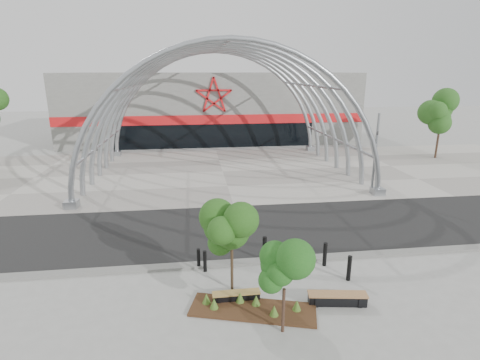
{
  "coord_description": "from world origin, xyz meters",
  "views": [
    {
      "loc": [
        -2.42,
        -14.91,
        8.15
      ],
      "look_at": [
        0.0,
        4.0,
        2.6
      ],
      "focal_mm": 28.0,
      "sensor_mm": 36.0,
      "label": 1
    }
  ],
  "objects_px": {
    "signal_pole": "(375,153)",
    "bench_0": "(236,297)",
    "street_tree_0": "(232,229)",
    "street_tree_1": "(285,271)",
    "bench_1": "(337,299)",
    "bollard_2": "(265,249)"
  },
  "relations": [
    {
      "from": "signal_pole",
      "to": "street_tree_0",
      "type": "relative_size",
      "value": 1.59
    },
    {
      "from": "street_tree_0",
      "to": "street_tree_1",
      "type": "height_order",
      "value": "street_tree_0"
    },
    {
      "from": "signal_pole",
      "to": "bench_1",
      "type": "bearing_deg",
      "value": -120.81
    },
    {
      "from": "bench_0",
      "to": "bench_1",
      "type": "relative_size",
      "value": 0.82
    },
    {
      "from": "bench_1",
      "to": "bollard_2",
      "type": "relative_size",
      "value": 1.9
    },
    {
      "from": "signal_pole",
      "to": "bollard_2",
      "type": "distance_m",
      "value": 12.59
    },
    {
      "from": "street_tree_0",
      "to": "bench_1",
      "type": "height_order",
      "value": "street_tree_0"
    },
    {
      "from": "street_tree_0",
      "to": "bench_1",
      "type": "distance_m",
      "value": 4.58
    },
    {
      "from": "street_tree_0",
      "to": "bench_0",
      "type": "xyz_separation_m",
      "value": [
        0.07,
        -0.82,
        -2.33
      ]
    },
    {
      "from": "signal_pole",
      "to": "street_tree_1",
      "type": "distance_m",
      "value": 16.17
    },
    {
      "from": "street_tree_0",
      "to": "bench_0",
      "type": "relative_size",
      "value": 1.97
    },
    {
      "from": "signal_pole",
      "to": "street_tree_1",
      "type": "bearing_deg",
      "value": -125.68
    },
    {
      "from": "bench_0",
      "to": "bollard_2",
      "type": "distance_m",
      "value": 3.34
    },
    {
      "from": "bollard_2",
      "to": "signal_pole",
      "type": "bearing_deg",
      "value": 42.55
    },
    {
      "from": "signal_pole",
      "to": "bench_0",
      "type": "relative_size",
      "value": 3.13
    },
    {
      "from": "bollard_2",
      "to": "street_tree_0",
      "type": "bearing_deg",
      "value": -128.94
    },
    {
      "from": "signal_pole",
      "to": "bollard_2",
      "type": "height_order",
      "value": "signal_pole"
    },
    {
      "from": "signal_pole",
      "to": "bench_1",
      "type": "distance_m",
      "value": 14.15
    },
    {
      "from": "signal_pole",
      "to": "bench_0",
      "type": "distance_m",
      "value": 15.79
    },
    {
      "from": "street_tree_0",
      "to": "bench_0",
      "type": "bearing_deg",
      "value": -85.33
    },
    {
      "from": "street_tree_1",
      "to": "bench_1",
      "type": "distance_m",
      "value": 3.28
    },
    {
      "from": "bench_0",
      "to": "bollard_2",
      "type": "bearing_deg",
      "value": 60.92
    }
  ]
}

